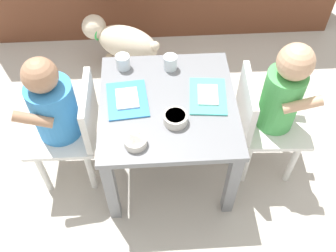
# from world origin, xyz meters

# --- Properties ---
(ground_plane) EXTENTS (7.00, 7.00, 0.00)m
(ground_plane) POSITION_xyz_m (0.00, 0.00, 0.00)
(ground_plane) COLOR #B2ADA3
(dining_table) EXTENTS (0.54, 0.56, 0.42)m
(dining_table) POSITION_xyz_m (0.00, 0.00, 0.35)
(dining_table) COLOR slate
(dining_table) RESTS_ON ground
(seated_child_left) EXTENTS (0.28, 0.28, 0.66)m
(seated_child_left) POSITION_xyz_m (-0.43, -0.01, 0.42)
(seated_child_left) COLOR silver
(seated_child_left) RESTS_ON ground
(seated_child_right) EXTENTS (0.29, 0.29, 0.69)m
(seated_child_right) POSITION_xyz_m (0.43, -0.02, 0.43)
(seated_child_right) COLOR silver
(seated_child_right) RESTS_ON ground
(dog) EXTENTS (0.44, 0.31, 0.31)m
(dog) POSITION_xyz_m (-0.21, 0.66, 0.20)
(dog) COLOR beige
(dog) RESTS_ON ground
(food_tray_left) EXTENTS (0.17, 0.21, 0.02)m
(food_tray_left) POSITION_xyz_m (-0.16, 0.02, 0.43)
(food_tray_left) COLOR #388CD8
(food_tray_left) RESTS_ON dining_table
(food_tray_right) EXTENTS (0.16, 0.21, 0.02)m
(food_tray_right) POSITION_xyz_m (0.16, 0.02, 0.43)
(food_tray_right) COLOR #4CC6BC
(food_tray_right) RESTS_ON dining_table
(water_cup_left) EXTENTS (0.06, 0.06, 0.06)m
(water_cup_left) POSITION_xyz_m (0.02, 0.20, 0.45)
(water_cup_left) COLOR white
(water_cup_left) RESTS_ON dining_table
(water_cup_right) EXTENTS (0.06, 0.06, 0.06)m
(water_cup_right) POSITION_xyz_m (-0.18, 0.21, 0.45)
(water_cup_right) COLOR white
(water_cup_right) RESTS_ON dining_table
(veggie_bowl_far) EXTENTS (0.09, 0.09, 0.04)m
(veggie_bowl_far) POSITION_xyz_m (0.02, -0.10, 0.44)
(veggie_bowl_far) COLOR silver
(veggie_bowl_far) RESTS_ON dining_table
(veggie_bowl_near) EXTENTS (0.08, 0.08, 0.03)m
(veggie_bowl_near) POSITION_xyz_m (-0.13, -0.19, 0.44)
(veggie_bowl_near) COLOR silver
(veggie_bowl_near) RESTS_ON dining_table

